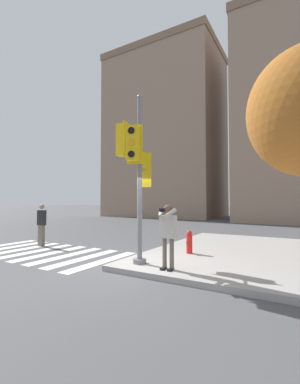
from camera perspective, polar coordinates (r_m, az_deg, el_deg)
ground_plane at (r=7.28m, az=-4.83°, el=-16.74°), size 160.00×160.00×0.00m
sidewalk_corner at (r=9.44m, az=27.15°, el=-12.64°), size 8.00×8.00×0.15m
crosswalk_stripes at (r=10.25m, az=-22.50°, el=-12.24°), size 5.94×3.10×0.01m
traffic_signal_pole at (r=7.21m, az=-3.23°, el=6.49°), size 1.00×1.38×4.69m
person_photographer at (r=6.49m, az=3.98°, el=-8.51°), size 0.50×0.53×1.62m
pedestrian_distant at (r=11.53m, az=-22.96°, el=-6.50°), size 0.34×0.20×1.72m
fire_hydrant at (r=8.61m, az=8.73°, el=-10.94°), size 0.20×0.26×0.74m
building_left at (r=32.46m, az=3.43°, el=12.45°), size 13.30×9.00×19.84m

